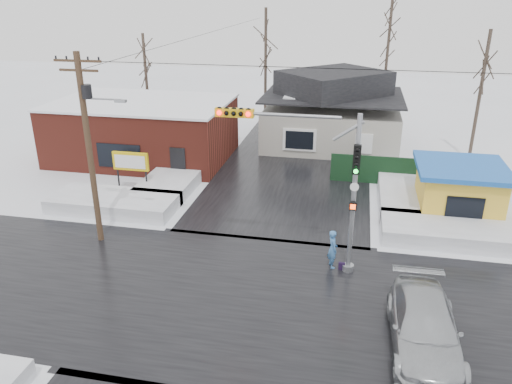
% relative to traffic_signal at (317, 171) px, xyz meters
% --- Properties ---
extents(ground, '(120.00, 120.00, 0.00)m').
position_rel_traffic_signal_xyz_m(ground, '(-2.43, -2.97, -4.54)').
color(ground, white).
rests_on(ground, ground).
extents(road_ns, '(10.00, 120.00, 0.02)m').
position_rel_traffic_signal_xyz_m(road_ns, '(-2.43, -2.97, -4.53)').
color(road_ns, black).
rests_on(road_ns, ground).
extents(road_ew, '(120.00, 10.00, 0.02)m').
position_rel_traffic_signal_xyz_m(road_ew, '(-2.43, -2.97, -4.53)').
color(road_ew, black).
rests_on(road_ew, ground).
extents(snowbank_nw, '(7.00, 3.00, 0.80)m').
position_rel_traffic_signal_xyz_m(snowbank_nw, '(-11.43, 4.03, -4.14)').
color(snowbank_nw, white).
rests_on(snowbank_nw, ground).
extents(snowbank_ne, '(7.00, 3.00, 0.80)m').
position_rel_traffic_signal_xyz_m(snowbank_ne, '(6.57, 4.03, -4.14)').
color(snowbank_ne, white).
rests_on(snowbank_ne, ground).
extents(snowbank_nside_w, '(3.00, 8.00, 0.80)m').
position_rel_traffic_signal_xyz_m(snowbank_nside_w, '(-9.43, 9.03, -4.14)').
color(snowbank_nside_w, white).
rests_on(snowbank_nside_w, ground).
extents(snowbank_nside_e, '(3.00, 8.00, 0.80)m').
position_rel_traffic_signal_xyz_m(snowbank_nside_e, '(4.57, 9.03, -4.14)').
color(snowbank_nside_e, white).
rests_on(snowbank_nside_e, ground).
extents(traffic_signal, '(6.05, 0.68, 7.00)m').
position_rel_traffic_signal_xyz_m(traffic_signal, '(0.00, 0.00, 0.00)').
color(traffic_signal, gray).
rests_on(traffic_signal, ground).
extents(utility_pole, '(3.15, 0.44, 9.00)m').
position_rel_traffic_signal_xyz_m(utility_pole, '(-10.36, 0.53, 0.57)').
color(utility_pole, '#382619').
rests_on(utility_pole, ground).
extents(brick_building, '(12.20, 8.20, 4.12)m').
position_rel_traffic_signal_xyz_m(brick_building, '(-13.43, 13.03, -2.46)').
color(brick_building, maroon).
rests_on(brick_building, ground).
extents(marquee_sign, '(2.20, 0.21, 2.55)m').
position_rel_traffic_signal_xyz_m(marquee_sign, '(-11.43, 6.53, -2.62)').
color(marquee_sign, black).
rests_on(marquee_sign, ground).
extents(house, '(10.40, 8.40, 5.76)m').
position_rel_traffic_signal_xyz_m(house, '(-0.43, 19.03, -1.92)').
color(house, '#A5A095').
rests_on(house, ground).
extents(kiosk, '(4.60, 4.60, 2.88)m').
position_rel_traffic_signal_xyz_m(kiosk, '(7.07, 7.03, -3.08)').
color(kiosk, yellow).
rests_on(kiosk, ground).
extents(fence, '(8.00, 0.12, 1.80)m').
position_rel_traffic_signal_xyz_m(fence, '(4.07, 11.03, -3.64)').
color(fence, black).
rests_on(fence, ground).
extents(tree_far_left, '(3.00, 3.00, 10.00)m').
position_rel_traffic_signal_xyz_m(tree_far_left, '(-6.43, 23.03, 3.41)').
color(tree_far_left, '#332821').
rests_on(tree_far_left, ground).
extents(tree_far_mid, '(3.00, 3.00, 12.00)m').
position_rel_traffic_signal_xyz_m(tree_far_mid, '(3.57, 25.03, 5.00)').
color(tree_far_mid, '#332821').
rests_on(tree_far_mid, ground).
extents(tree_far_right, '(3.00, 3.00, 9.00)m').
position_rel_traffic_signal_xyz_m(tree_far_right, '(9.57, 17.03, 2.62)').
color(tree_far_right, '#332821').
rests_on(tree_far_right, ground).
extents(tree_far_west, '(3.00, 3.00, 8.00)m').
position_rel_traffic_signal_xyz_m(tree_far_west, '(-16.43, 21.03, 1.82)').
color(tree_far_west, '#332821').
rests_on(tree_far_west, ground).
extents(pedestrian, '(0.62, 0.75, 1.77)m').
position_rel_traffic_signal_xyz_m(pedestrian, '(0.85, 0.22, -3.66)').
color(pedestrian, teal).
rests_on(pedestrian, ground).
extents(car, '(2.35, 5.59, 1.61)m').
position_rel_traffic_signal_xyz_m(car, '(4.24, -4.54, -3.73)').
color(car, '#B5B9BC').
rests_on(car, ground).
extents(shopping_bag, '(0.28, 0.13, 0.35)m').
position_rel_traffic_signal_xyz_m(shopping_bag, '(1.29, 0.04, -4.36)').
color(shopping_bag, black).
rests_on(shopping_bag, ground).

